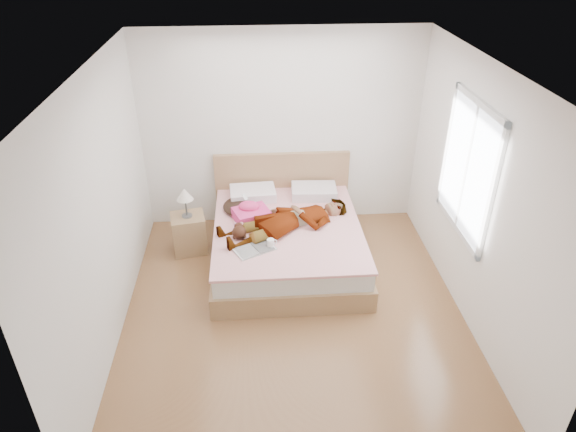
# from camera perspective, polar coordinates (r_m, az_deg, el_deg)

# --- Properties ---
(ground) EXTENTS (4.00, 4.00, 0.00)m
(ground) POSITION_cam_1_polar(r_m,az_deg,el_deg) (5.65, 0.64, -10.55)
(ground) COLOR #4F2A18
(ground) RESTS_ON ground
(woman) EXTENTS (1.79, 1.26, 0.23)m
(woman) POSITION_cam_1_polar(r_m,az_deg,el_deg) (6.05, -0.04, -0.11)
(woman) COLOR white
(woman) RESTS_ON bed
(hair) EXTENTS (0.47, 0.56, 0.08)m
(hair) POSITION_cam_1_polar(r_m,az_deg,el_deg) (6.47, -5.37, 1.14)
(hair) COLOR black
(hair) RESTS_ON bed
(phone) EXTENTS (0.08, 0.11, 0.05)m
(phone) POSITION_cam_1_polar(r_m,az_deg,el_deg) (6.35, -4.80, 2.11)
(phone) COLOR silver
(phone) RESTS_ON bed
(room_shell) EXTENTS (4.00, 4.00, 4.00)m
(room_shell) POSITION_cam_1_polar(r_m,az_deg,el_deg) (5.49, 19.34, 4.96)
(room_shell) COLOR white
(room_shell) RESTS_ON ground
(bed) EXTENTS (1.80, 2.08, 1.00)m
(bed) POSITION_cam_1_polar(r_m,az_deg,el_deg) (6.31, -0.12, -2.46)
(bed) COLOR olive
(bed) RESTS_ON ground
(towel) EXTENTS (0.50, 0.45, 0.21)m
(towel) POSITION_cam_1_polar(r_m,az_deg,el_deg) (6.21, -4.15, 0.38)
(towel) COLOR #FF4586
(towel) RESTS_ON bed
(magazine) EXTENTS (0.52, 0.45, 0.03)m
(magazine) POSITION_cam_1_polar(r_m,az_deg,el_deg) (5.70, -3.81, -3.62)
(magazine) COLOR silver
(magazine) RESTS_ON bed
(coffee_mug) EXTENTS (0.13, 0.10, 0.09)m
(coffee_mug) POSITION_cam_1_polar(r_m,az_deg,el_deg) (5.71, -1.91, -3.00)
(coffee_mug) COLOR white
(coffee_mug) RESTS_ON bed
(plush_toy) EXTENTS (0.17, 0.26, 0.14)m
(plush_toy) POSITION_cam_1_polar(r_m,az_deg,el_deg) (5.89, -5.45, -1.70)
(plush_toy) COLOR black
(plush_toy) RESTS_ON bed
(nightstand) EXTENTS (0.47, 0.43, 0.88)m
(nightstand) POSITION_cam_1_polar(r_m,az_deg,el_deg) (6.54, -10.97, -1.59)
(nightstand) COLOR olive
(nightstand) RESTS_ON ground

